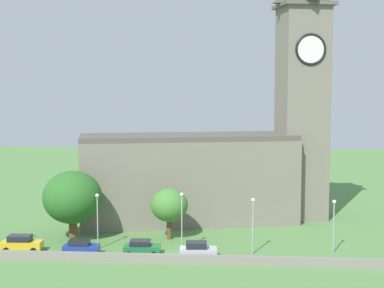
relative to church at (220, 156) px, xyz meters
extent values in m
plane|color=#517F42|center=(-4.82, -3.57, -9.28)|extent=(200.00, 200.00, 0.00)
cube|color=slate|center=(-4.49, -1.03, -3.45)|extent=(31.27, 16.31, 11.66)
cube|color=#524C43|center=(-4.49, -1.03, 2.73)|extent=(31.09, 15.54, 0.70)
cube|color=slate|center=(11.58, 2.68, 5.79)|extent=(7.57, 7.57, 30.13)
cube|color=#5B554B|center=(11.58, 2.68, 21.10)|extent=(8.78, 8.78, 0.50)
cylinder|color=white|center=(12.30, -0.46, 14.83)|extent=(3.96, 1.03, 4.04)
torus|color=black|center=(12.30, -0.46, 14.83)|extent=(4.37, 1.34, 4.40)
cylinder|color=white|center=(14.71, 3.40, 14.83)|extent=(1.03, 3.96, 4.04)
torus|color=black|center=(14.71, 3.40, 14.83)|extent=(1.34, 4.37, 4.40)
cube|color=gray|center=(-4.82, -21.00, -8.77)|extent=(47.49, 0.70, 1.02)
cube|color=gold|center=(-22.39, -17.74, -8.49)|extent=(4.73, 1.97, 0.88)
cube|color=#1E232B|center=(-22.62, -17.75, -7.70)|extent=(2.68, 1.66, 0.70)
cylinder|color=black|center=(-20.85, -16.79, -8.93)|extent=(0.72, 0.35, 0.70)
cylinder|color=black|center=(-20.76, -18.53, -8.93)|extent=(0.72, 0.35, 0.70)
cylinder|color=black|center=(-24.01, -16.94, -8.93)|extent=(0.72, 0.35, 0.70)
cylinder|color=black|center=(-23.93, -18.69, -8.93)|extent=(0.72, 0.35, 0.70)
cube|color=#233D9E|center=(-15.17, -18.48, -8.55)|extent=(4.07, 1.91, 0.81)
cube|color=#1E232B|center=(-15.38, -18.49, -7.83)|extent=(2.29, 1.65, 0.64)
cylinder|color=black|center=(-13.83, -17.54, -8.95)|extent=(0.65, 0.34, 0.65)
cylinder|color=black|center=(-13.78, -19.36, -8.95)|extent=(0.65, 0.34, 0.65)
cylinder|color=black|center=(-16.56, -17.61, -8.95)|extent=(0.65, 0.34, 0.65)
cylinder|color=black|center=(-16.52, -19.42, -8.95)|extent=(0.65, 0.34, 0.65)
cube|color=#1E6B38|center=(-8.29, -17.77, -8.60)|extent=(4.22, 2.10, 0.75)
cube|color=#1E232B|center=(-8.50, -17.78, -7.93)|extent=(2.40, 1.77, 0.60)
cylinder|color=black|center=(-6.94, -16.75, -8.98)|extent=(0.62, 0.37, 0.60)
cylinder|color=black|center=(-6.84, -18.62, -8.98)|extent=(0.62, 0.37, 0.60)
cylinder|color=black|center=(-9.74, -16.91, -8.98)|extent=(0.62, 0.37, 0.60)
cylinder|color=black|center=(-9.64, -18.78, -8.98)|extent=(0.62, 0.37, 0.60)
cube|color=silver|center=(-1.80, -18.80, -8.51)|extent=(4.22, 2.14, 0.85)
cube|color=#1E232B|center=(-2.00, -18.82, -7.74)|extent=(2.41, 1.79, 0.68)
cylinder|color=black|center=(-0.47, -17.78, -8.94)|extent=(0.71, 0.38, 0.68)
cylinder|color=black|center=(-0.34, -19.62, -8.94)|extent=(0.71, 0.38, 0.68)
cylinder|color=black|center=(-3.26, -17.98, -8.94)|extent=(0.71, 0.38, 0.68)
cylinder|color=black|center=(-3.12, -19.82, -8.94)|extent=(0.71, 0.38, 0.68)
cylinder|color=#9EA0A5|center=(-13.84, -16.06, -6.18)|extent=(0.14, 0.14, 6.19)
sphere|color=#F4EFCC|center=(-13.84, -16.06, -2.86)|extent=(0.44, 0.44, 0.44)
cylinder|color=#9EA0A5|center=(-3.92, -15.90, -6.06)|extent=(0.14, 0.14, 6.43)
sphere|color=#F4EFCC|center=(-3.92, -15.90, -2.62)|extent=(0.44, 0.44, 0.44)
cylinder|color=#9EA0A5|center=(4.28, -16.52, -6.26)|extent=(0.14, 0.14, 6.04)
sphere|color=#F4EFCC|center=(4.28, -16.52, -3.02)|extent=(0.44, 0.44, 0.44)
cylinder|color=#9EA0A5|center=(13.55, -15.30, -6.41)|extent=(0.14, 0.14, 5.73)
sphere|color=#F4EFCC|center=(13.55, -15.30, -3.32)|extent=(0.44, 0.44, 0.44)
cylinder|color=brown|center=(-17.90, -12.24, -7.94)|extent=(1.02, 1.02, 2.68)
ellipsoid|color=#286023|center=(-17.90, -12.24, -3.86)|extent=(7.29, 7.29, 6.56)
cylinder|color=brown|center=(-5.98, -10.82, -7.98)|extent=(0.65, 0.65, 2.59)
ellipsoid|color=#427A33|center=(-5.98, -10.82, -4.94)|extent=(4.66, 4.66, 4.20)
camera|label=1|loc=(2.62, -82.51, 9.97)|focal=54.97mm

